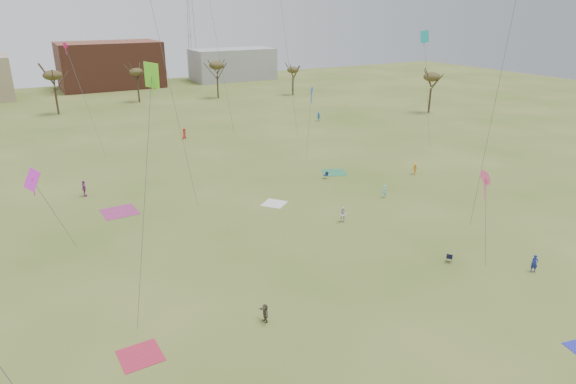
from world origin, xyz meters
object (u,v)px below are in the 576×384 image
flyer_near_right (534,263)px  camp_chair_center (449,259)px  camp_chair_right (326,177)px  radio_tower (190,12)px

flyer_near_right → camp_chair_center: flyer_near_right is taller
flyer_near_right → camp_chair_center: 6.85m
flyer_near_right → camp_chair_right: (-2.07, 28.95, -0.52)m
camp_chair_center → radio_tower: (19.00, 122.38, 18.95)m
camp_chair_right → radio_tower: bearing=159.7°
camp_chair_center → camp_chair_right: 24.41m
radio_tower → camp_chair_center: bearing=-98.8°
flyer_near_right → radio_tower: 129.19m
camp_chair_center → radio_tower: 125.29m
flyer_near_right → camp_chair_right: flyer_near_right is taller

